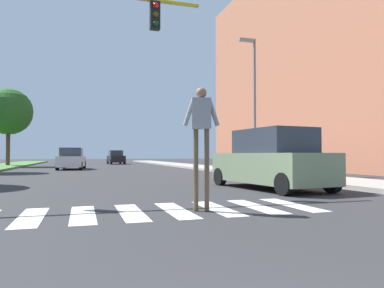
% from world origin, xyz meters
% --- Properties ---
extents(ground_plane, '(140.00, 140.00, 0.00)m').
position_xyz_m(ground_plane, '(0.00, 30.00, 0.00)').
color(ground_plane, '#2D2D30').
extents(crosswalk, '(7.65, 2.20, 0.01)m').
position_xyz_m(crosswalk, '(0.00, 6.58, 0.00)').
color(crosswalk, silver).
rests_on(crosswalk, ground_plane).
extents(tree_distant, '(4.37, 4.37, 7.26)m').
position_xyz_m(tree_distant, '(-7.61, 36.81, 5.21)').
color(tree_distant, '#4C3823').
rests_on(tree_distant, median_strip).
extents(sidewalk_right, '(3.00, 64.00, 0.15)m').
position_xyz_m(sidewalk_right, '(8.82, 28.00, 0.07)').
color(sidewalk_right, '#9E9991').
rests_on(sidewalk_right, ground_plane).
extents(street_lamp_right, '(1.02, 0.24, 7.50)m').
position_xyz_m(street_lamp_right, '(8.22, 17.52, 4.59)').
color(street_lamp_right, slate).
rests_on(street_lamp_right, sidewalk_right).
extents(pedestrian_performer, '(0.74, 0.33, 2.49)m').
position_xyz_m(pedestrian_performer, '(1.37, 6.33, 1.66)').
color(pedestrian_performer, brown).
rests_on(pedestrian_performer, ground_plane).
extents(suv_crossing, '(2.45, 4.79, 1.97)m').
position_xyz_m(suv_crossing, '(5.05, 10.06, 0.93)').
color(suv_crossing, gray).
rests_on(suv_crossing, ground_plane).
extents(sedan_midblock, '(2.16, 4.70, 1.67)m').
position_xyz_m(sedan_midblock, '(-1.68, 28.75, 0.78)').
color(sedan_midblock, silver).
rests_on(sedan_midblock, ground_plane).
extents(sedan_distant, '(1.98, 4.17, 1.66)m').
position_xyz_m(sedan_distant, '(3.03, 43.70, 0.77)').
color(sedan_distant, black).
rests_on(sedan_distant, ground_plane).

